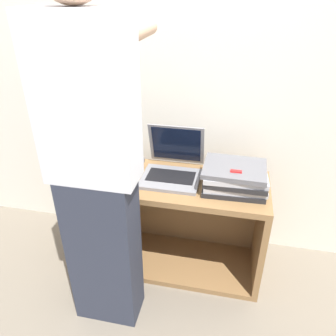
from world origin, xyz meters
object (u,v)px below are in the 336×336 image
(laptop_stack_left, at_px, (111,167))
(laptop_stack_right, at_px, (235,177))
(person, at_px, (95,168))
(laptop_open, at_px, (172,167))

(laptop_stack_left, distance_m, laptop_stack_right, 0.74)
(laptop_stack_left, height_order, person, person)
(laptop_stack_right, bearing_deg, laptop_open, 170.33)
(laptop_stack_left, xyz_separation_m, laptop_stack_right, (0.74, -0.01, 0.03))
(laptop_stack_right, xyz_separation_m, person, (-0.62, -0.43, 0.22))
(laptop_stack_left, bearing_deg, laptop_open, 8.57)
(laptop_stack_left, bearing_deg, laptop_stack_right, -0.53)
(laptop_stack_right, distance_m, person, 0.79)
(person, bearing_deg, laptop_open, 62.26)
(laptop_stack_left, relative_size, laptop_stack_right, 0.99)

